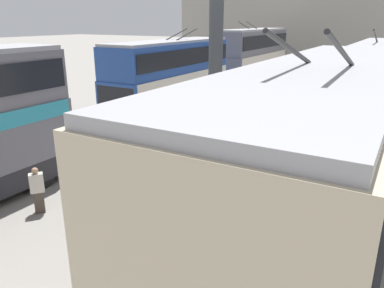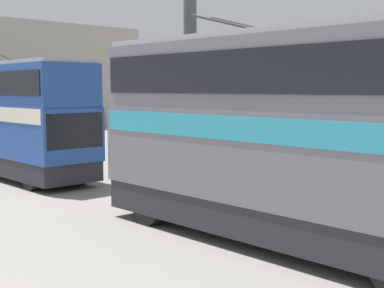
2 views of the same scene
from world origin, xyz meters
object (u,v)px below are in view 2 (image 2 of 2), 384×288
(bus_right_mid, at_px, (14,112))
(person_aisle_midway, at_px, (321,169))
(bus_right_near, at_px, (274,125))
(person_by_right_row, at_px, (265,186))
(bus_left_far, at_px, (186,105))
(person_by_left_row, at_px, (349,159))

(bus_right_mid, height_order, person_aisle_midway, bus_right_mid)
(bus_right_mid, bearing_deg, bus_right_near, -180.00)
(person_by_right_row, xyz_separation_m, person_aisle_midway, (0.50, -3.78, 0.07))
(bus_left_far, relative_size, bus_right_near, 0.91)
(bus_right_mid, relative_size, person_aisle_midway, 5.96)
(person_by_right_row, height_order, person_by_left_row, person_by_left_row)
(bus_left_far, relative_size, person_aisle_midway, 5.58)
(person_by_right_row, height_order, person_aisle_midway, person_aisle_midway)
(bus_right_mid, height_order, person_by_left_row, bus_right_mid)
(bus_left_far, bearing_deg, person_aisle_midway, 159.07)
(person_by_right_row, relative_size, person_by_left_row, 0.86)
(person_by_right_row, bearing_deg, bus_right_near, 80.49)
(bus_left_far, height_order, bus_right_near, bus_right_near)
(bus_right_near, bearing_deg, person_by_right_row, -47.79)
(bus_right_near, xyz_separation_m, person_by_right_row, (2.26, -2.49, -2.07))
(person_by_left_row, bearing_deg, person_aisle_midway, -99.89)
(bus_right_mid, distance_m, person_by_left_row, 13.99)
(bus_right_mid, bearing_deg, bus_left_far, -84.46)
(bus_left_far, xyz_separation_m, person_aisle_midway, (-12.11, 4.63, -1.91))
(bus_left_far, bearing_deg, person_by_left_row, 169.98)
(bus_right_mid, distance_m, person_by_right_row, 11.97)
(bus_left_far, xyz_separation_m, person_by_left_row, (-11.77, 2.08, -1.83))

